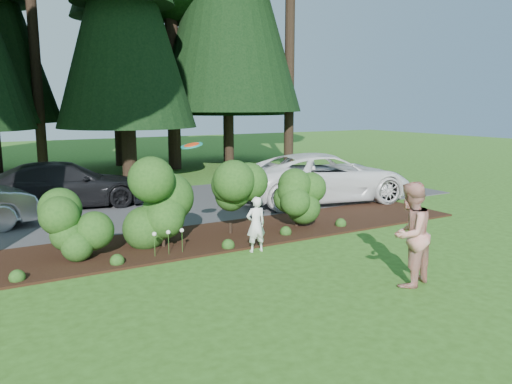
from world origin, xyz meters
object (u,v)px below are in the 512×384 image
car_white_suv (325,177)px  adult (410,234)px  child (256,224)px  car_dark_suv (66,185)px  frisbee (192,145)px

car_white_suv → adult: 7.55m
adult → child: bearing=-83.8°
car_dark_suv → child: (2.70, -6.89, -0.12)m
car_white_suv → adult: adult is taller
car_white_suv → frisbee: size_ratio=12.45×
car_white_suv → frisbee: frisbee is taller
car_dark_suv → adult: (4.00, -9.96, 0.20)m
car_dark_suv → frisbee: 6.83m
child → frisbee: frisbee is taller
car_dark_suv → adult: size_ratio=2.60×
car_white_suv → adult: size_ratio=3.06×
car_white_suv → child: size_ratio=4.66×
car_dark_suv → car_white_suv: bearing=-107.0°
car_white_suv → frisbee: 6.96m
car_white_suv → car_dark_suv: (-7.39, 3.21, -0.09)m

